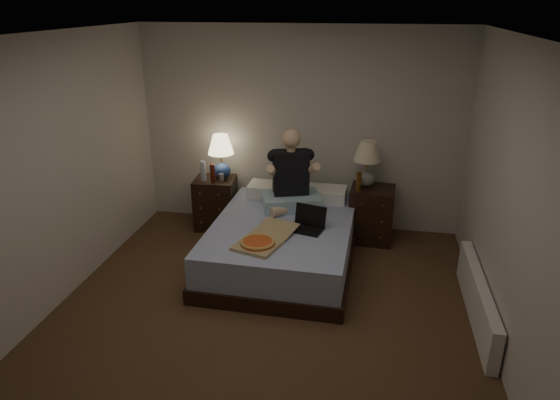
% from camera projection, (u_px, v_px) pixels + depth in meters
% --- Properties ---
extents(floor, '(4.00, 4.50, 0.00)m').
position_uv_depth(floor, '(262.00, 321.00, 4.59)').
color(floor, brown).
rests_on(floor, ground).
extents(ceiling, '(4.00, 4.50, 0.00)m').
position_uv_depth(ceiling, '(258.00, 37.00, 3.65)').
color(ceiling, white).
rests_on(ceiling, ground).
extents(wall_back, '(4.00, 0.00, 2.50)m').
position_uv_depth(wall_back, '(300.00, 130.00, 6.17)').
color(wall_back, beige).
rests_on(wall_back, ground).
extents(wall_front, '(4.00, 0.00, 2.50)m').
position_uv_depth(wall_front, '(142.00, 390.00, 2.07)').
color(wall_front, beige).
rests_on(wall_front, ground).
extents(wall_left, '(0.00, 4.50, 2.50)m').
position_uv_depth(wall_left, '(42.00, 180.00, 4.46)').
color(wall_left, beige).
rests_on(wall_left, ground).
extents(wall_right, '(0.00, 4.50, 2.50)m').
position_uv_depth(wall_right, '(517.00, 213.00, 3.78)').
color(wall_right, beige).
rests_on(wall_right, ground).
extents(bed, '(1.52, 2.00, 0.49)m').
position_uv_depth(bed, '(282.00, 243.00, 5.51)').
color(bed, '#586CB0').
rests_on(bed, floor).
extents(nightstand_left, '(0.54, 0.49, 0.65)m').
position_uv_depth(nightstand_left, '(216.00, 203.00, 6.40)').
color(nightstand_left, black).
rests_on(nightstand_left, floor).
extents(nightstand_right, '(0.54, 0.49, 0.67)m').
position_uv_depth(nightstand_right, '(371.00, 214.00, 6.04)').
color(nightstand_right, black).
rests_on(nightstand_right, floor).
extents(lamp_left, '(0.38, 0.38, 0.56)m').
position_uv_depth(lamp_left, '(221.00, 157.00, 6.21)').
color(lamp_left, navy).
rests_on(lamp_left, nightstand_left).
extents(lamp_right, '(0.38, 0.38, 0.56)m').
position_uv_depth(lamp_right, '(367.00, 164.00, 5.88)').
color(lamp_right, gray).
rests_on(lamp_right, nightstand_right).
extents(water_bottle, '(0.07, 0.07, 0.25)m').
position_uv_depth(water_bottle, '(203.00, 171.00, 6.18)').
color(water_bottle, silver).
rests_on(water_bottle, nightstand_left).
extents(soda_can, '(0.07, 0.07, 0.10)m').
position_uv_depth(soda_can, '(221.00, 178.00, 6.18)').
color(soda_can, '#BABAB5').
rests_on(soda_can, nightstand_left).
extents(beer_bottle_left, '(0.06, 0.06, 0.23)m').
position_uv_depth(beer_bottle_left, '(213.00, 173.00, 6.13)').
color(beer_bottle_left, '#4F170B').
rests_on(beer_bottle_left, nightstand_left).
extents(beer_bottle_right, '(0.06, 0.06, 0.23)m').
position_uv_depth(beer_bottle_right, '(359.00, 182.00, 5.79)').
color(beer_bottle_right, '#55310C').
rests_on(beer_bottle_right, nightstand_right).
extents(person, '(0.79, 0.70, 0.93)m').
position_uv_depth(person, '(291.00, 170.00, 5.65)').
color(person, black).
rests_on(person, bed).
extents(laptop, '(0.40, 0.36, 0.24)m').
position_uv_depth(laptop, '(306.00, 220.00, 5.20)').
color(laptop, black).
rests_on(laptop, bed).
extents(pizza_box, '(0.60, 0.84, 0.08)m').
position_uv_depth(pizza_box, '(258.00, 243.00, 4.88)').
color(pizza_box, tan).
rests_on(pizza_box, bed).
extents(radiator, '(0.10, 1.60, 0.40)m').
position_uv_depth(radiator, '(477.00, 299.00, 4.57)').
color(radiator, white).
rests_on(radiator, floor).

